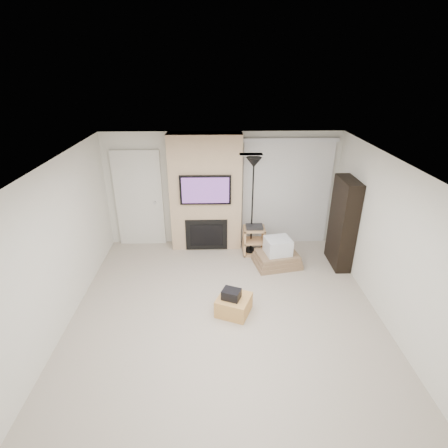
{
  "coord_description": "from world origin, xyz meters",
  "views": [
    {
      "loc": [
        -0.15,
        -4.43,
        3.76
      ],
      "look_at": [
        0.0,
        1.2,
        1.15
      ],
      "focal_mm": 28.0,
      "sensor_mm": 36.0,
      "label": 1
    }
  ],
  "objects_px": {
    "ottoman": "(234,305)",
    "bookshelf": "(343,223)",
    "box_stack": "(277,255)",
    "floor_lamp": "(253,179)",
    "av_stand": "(254,239)"
  },
  "relations": [
    {
      "from": "ottoman",
      "to": "bookshelf",
      "type": "relative_size",
      "value": 0.28
    },
    {
      "from": "av_stand",
      "to": "floor_lamp",
      "type": "bearing_deg",
      "value": 120.38
    },
    {
      "from": "floor_lamp",
      "to": "bookshelf",
      "type": "bearing_deg",
      "value": -17.51
    },
    {
      "from": "av_stand",
      "to": "box_stack",
      "type": "bearing_deg",
      "value": -48.6
    },
    {
      "from": "box_stack",
      "to": "floor_lamp",
      "type": "bearing_deg",
      "value": 129.94
    },
    {
      "from": "ottoman",
      "to": "box_stack",
      "type": "xyz_separation_m",
      "value": [
        0.96,
        1.48,
        0.08
      ]
    },
    {
      "from": "ottoman",
      "to": "bookshelf",
      "type": "distance_m",
      "value": 2.77
    },
    {
      "from": "floor_lamp",
      "to": "av_stand",
      "type": "distance_m",
      "value": 1.3
    },
    {
      "from": "box_stack",
      "to": "bookshelf",
      "type": "xyz_separation_m",
      "value": [
        1.25,
        0.03,
        0.67
      ]
    },
    {
      "from": "floor_lamp",
      "to": "ottoman",
      "type": "bearing_deg",
      "value": -103.14
    },
    {
      "from": "floor_lamp",
      "to": "box_stack",
      "type": "bearing_deg",
      "value": -50.06
    },
    {
      "from": "ottoman",
      "to": "floor_lamp",
      "type": "xyz_separation_m",
      "value": [
        0.48,
        2.05,
        1.49
      ]
    },
    {
      "from": "av_stand",
      "to": "bookshelf",
      "type": "distance_m",
      "value": 1.83
    },
    {
      "from": "bookshelf",
      "to": "av_stand",
      "type": "bearing_deg",
      "value": 164.68
    },
    {
      "from": "ottoman",
      "to": "floor_lamp",
      "type": "height_order",
      "value": "floor_lamp"
    }
  ]
}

